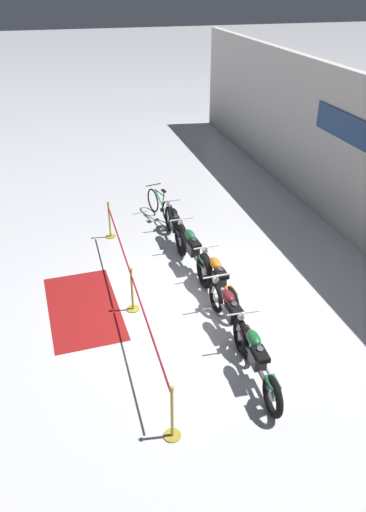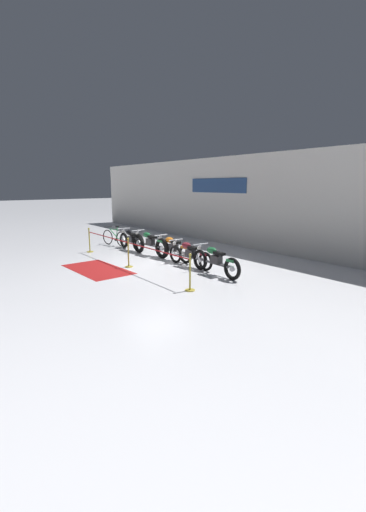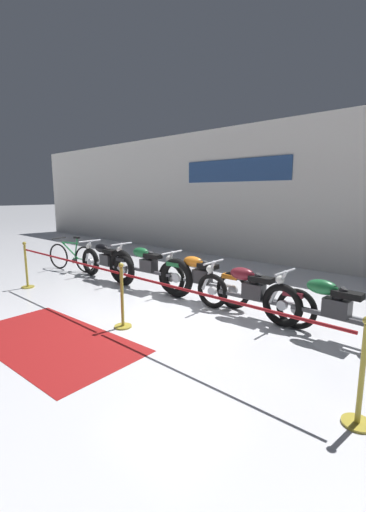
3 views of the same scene
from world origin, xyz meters
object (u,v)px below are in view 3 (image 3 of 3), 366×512
(stanchion_far_left, at_px, (79,273))
(stanchion_mid_left, at_px, (122,306))
(motorcycle_green_4, at_px, (332,310))
(bicycle, at_px, (72,257))
(motorcycle_maroon_3, at_px, (251,292))
(motorcycle_green_1, at_px, (147,269))
(motorcycle_black_0, at_px, (106,262))
(motorcycle_orange_2, at_px, (200,278))
(stanchion_mid_right, at_px, (360,389))
(floor_banner, at_px, (51,341))

(stanchion_far_left, height_order, stanchion_mid_left, same)
(motorcycle_green_4, bearing_deg, bicycle, -178.95)
(stanchion_mid_left, bearing_deg, stanchion_far_left, 180.00)
(bicycle, height_order, stanchion_mid_left, stanchion_mid_left)
(motorcycle_maroon_3, xyz_separation_m, motorcycle_green_4, (1.37, -0.03, -0.00))
(motorcycle_maroon_3, bearing_deg, motorcycle_green_1, -178.82)
(stanchion_far_left, bearing_deg, motorcycle_green_1, 92.49)
(motorcycle_black_0, distance_m, motorcycle_orange_2, 2.79)
(motorcycle_green_4, height_order, stanchion_mid_left, stanchion_mid_left)
(stanchion_far_left, xyz_separation_m, stanchion_mid_right, (4.74, 0.00, -0.34))
(stanchion_mid_left, relative_size, stanchion_mid_right, 1.00)
(motorcycle_maroon_3, height_order, stanchion_mid_right, stanchion_mid_right)
(stanchion_far_left, distance_m, floor_banner, 1.53)
(bicycle, bearing_deg, floor_banner, -33.57)
(motorcycle_green_1, bearing_deg, floor_banner, -70.52)
(motorcycle_green_4, distance_m, stanchion_far_left, 4.26)
(motorcycle_maroon_3, xyz_separation_m, bicycle, (-5.59, -0.16, -0.07))
(stanchion_far_left, xyz_separation_m, floor_banner, (0.89, -1.03, -0.69))
(motorcycle_green_1, bearing_deg, motorcycle_orange_2, 8.47)
(motorcycle_green_1, distance_m, motorcycle_maroon_3, 2.59)
(motorcycle_orange_2, xyz_separation_m, stanchion_far_left, (-1.27, -1.90, 0.23))
(stanchion_far_left, relative_size, floor_banner, 2.50)
(bicycle, xyz_separation_m, stanchion_mid_right, (7.81, -1.60, -0.03))
(stanchion_far_left, bearing_deg, motorcycle_maroon_3, 34.93)
(bicycle, bearing_deg, stanchion_far_left, -27.49)
(motorcycle_black_0, height_order, motorcycle_green_4, motorcycle_black_0)
(motorcycle_green_4, bearing_deg, stanchion_far_left, -156.08)
(motorcycle_black_0, distance_m, motorcycle_green_1, 1.43)
(motorcycle_green_1, distance_m, motorcycle_orange_2, 1.36)
(motorcycle_green_1, distance_m, stanchion_mid_right, 5.11)
(motorcycle_orange_2, distance_m, floor_banner, 3.00)
(bicycle, bearing_deg, motorcycle_maroon_3, 1.64)
(motorcycle_orange_2, relative_size, motorcycle_maroon_3, 0.98)
(motorcycle_orange_2, height_order, stanchion_far_left, stanchion_far_left)
(motorcycle_orange_2, height_order, stanchion_mid_right, stanchion_mid_right)
(motorcycle_green_1, xyz_separation_m, stanchion_mid_left, (1.32, -1.70, -0.13))
(motorcycle_orange_2, bearing_deg, bicycle, -175.96)
(motorcycle_maroon_3, relative_size, stanchion_mid_left, 2.14)
(bicycle, bearing_deg, motorcycle_orange_2, 4.04)
(stanchion_far_left, distance_m, stanchion_mid_left, 1.29)
(stanchion_mid_left, height_order, floor_banner, stanchion_mid_left)
(bicycle, distance_m, stanchion_mid_left, 4.61)
(motorcycle_orange_2, xyz_separation_m, stanchion_mid_right, (3.47, -1.90, -0.11))
(stanchion_far_left, height_order, floor_banner, stanchion_far_left)
(stanchion_mid_left, relative_size, floor_banner, 0.37)
(stanchion_far_left, bearing_deg, stanchion_mid_right, 0.00)
(stanchion_mid_right, bearing_deg, motorcycle_maroon_3, 141.70)
(motorcycle_maroon_3, distance_m, floor_banner, 3.26)
(motorcycle_green_1, relative_size, stanchion_mid_right, 2.38)
(motorcycle_green_1, height_order, stanchion_mid_left, stanchion_mid_left)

